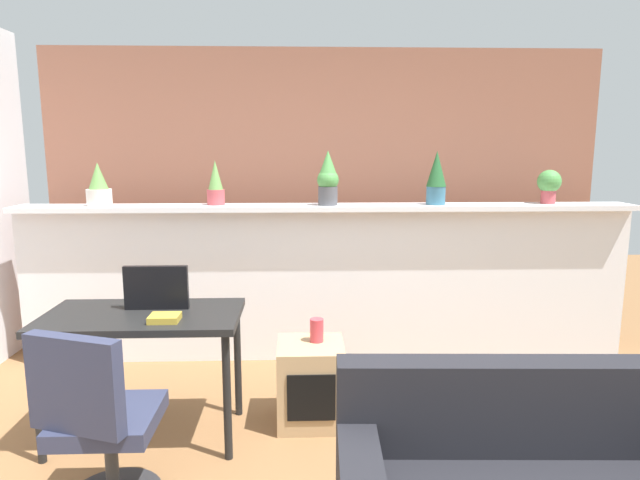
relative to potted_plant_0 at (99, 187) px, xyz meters
name	(u,v)px	position (x,y,z in m)	size (l,w,h in m)	color
divider_wall	(327,284)	(1.72, 0.05, -0.78)	(4.74, 0.16, 1.20)	silver
plant_shelf	(328,207)	(1.72, 0.01, -0.16)	(4.74, 0.30, 0.04)	silver
brick_wall_behind	(324,196)	(1.72, 0.65, -0.13)	(4.74, 0.10, 2.50)	#935B47
potted_plant_0	(99,187)	(0.00, 0.00, 0.00)	(0.18, 0.18, 0.33)	silver
potted_plant_1	(216,185)	(0.87, 0.04, 0.01)	(0.13, 0.13, 0.34)	#B7474C
potted_plant_2	(328,179)	(1.72, -0.01, 0.06)	(0.16, 0.16, 0.41)	#4C4C51
potted_plant_3	(436,177)	(2.56, 0.00, 0.07)	(0.15, 0.15, 0.41)	#386B84
potted_plant_4	(549,184)	(3.46, 0.05, 0.01)	(0.18, 0.18, 0.26)	#B7474C
desk	(143,328)	(0.62, -1.16, -0.71)	(1.10, 0.60, 0.75)	black
tv_monitor	(156,288)	(0.68, -1.08, -0.50)	(0.36, 0.04, 0.25)	black
office_chair	(101,438)	(0.61, -1.86, -0.99)	(0.50, 0.50, 0.91)	#262628
side_cube_shelf	(311,383)	(1.57, -1.02, -1.13)	(0.40, 0.41, 0.50)	tan
vase_on_shelf	(317,330)	(1.61, -0.97, -0.81)	(0.08, 0.08, 0.14)	#CC3D47
book_on_desk	(165,318)	(0.78, -1.31, -0.61)	(0.16, 0.13, 0.04)	gold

